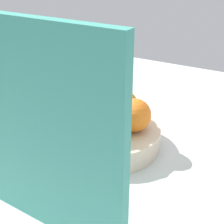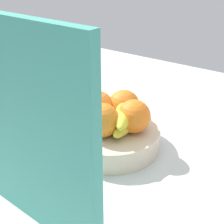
{
  "view_description": "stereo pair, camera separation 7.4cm",
  "coord_description": "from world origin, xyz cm",
  "px_view_note": "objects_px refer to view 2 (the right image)",
  "views": [
    {
      "loc": [
        -31.68,
        56.86,
        42.95
      ],
      "look_at": [
        1.38,
        -0.41,
        9.31
      ],
      "focal_mm": 49.88,
      "sensor_mm": 36.0,
      "label": 1
    },
    {
      "loc": [
        -37.84,
        52.83,
        42.95
      ],
      "look_at": [
        1.38,
        -0.41,
        9.31
      ],
      "focal_mm": 49.88,
      "sensor_mm": 36.0,
      "label": 2
    }
  ],
  "objects_px": {
    "banana_bunch": "(127,116)",
    "cutting_board": "(30,134)",
    "orange_front_right": "(102,120)",
    "orange_back_left": "(124,106)",
    "fruit_bowl": "(112,136)",
    "orange_center": "(134,116)",
    "orange_front_left": "(98,107)"
  },
  "relations": [
    {
      "from": "orange_front_left",
      "to": "cutting_board",
      "type": "bearing_deg",
      "value": 107.7
    },
    {
      "from": "orange_front_left",
      "to": "cutting_board",
      "type": "xyz_separation_m",
      "value": [
        -0.09,
        0.28,
        0.09
      ]
    },
    {
      "from": "cutting_board",
      "to": "orange_center",
      "type": "bearing_deg",
      "value": -90.05
    },
    {
      "from": "cutting_board",
      "to": "orange_front_left",
      "type": "bearing_deg",
      "value": -70.45
    },
    {
      "from": "orange_front_right",
      "to": "orange_center",
      "type": "bearing_deg",
      "value": -129.0
    },
    {
      "from": "orange_front_left",
      "to": "orange_front_right",
      "type": "height_order",
      "value": "same"
    },
    {
      "from": "orange_front_left",
      "to": "banana_bunch",
      "type": "distance_m",
      "value": 0.08
    },
    {
      "from": "orange_back_left",
      "to": "cutting_board",
      "type": "height_order",
      "value": "cutting_board"
    },
    {
      "from": "orange_front_left",
      "to": "fruit_bowl",
      "type": "bearing_deg",
      "value": 176.79
    },
    {
      "from": "banana_bunch",
      "to": "cutting_board",
      "type": "height_order",
      "value": "cutting_board"
    },
    {
      "from": "orange_front_left",
      "to": "orange_front_right",
      "type": "bearing_deg",
      "value": 136.39
    },
    {
      "from": "orange_front_left",
      "to": "orange_center",
      "type": "xyz_separation_m",
      "value": [
        -0.1,
        -0.01,
        0.0
      ]
    },
    {
      "from": "fruit_bowl",
      "to": "banana_bunch",
      "type": "bearing_deg",
      "value": -147.84
    },
    {
      "from": "cutting_board",
      "to": "orange_back_left",
      "type": "bearing_deg",
      "value": -80.75
    },
    {
      "from": "cutting_board",
      "to": "fruit_bowl",
      "type": "bearing_deg",
      "value": -79.08
    },
    {
      "from": "orange_front_right",
      "to": "orange_back_left",
      "type": "xyz_separation_m",
      "value": [
        0.0,
        -0.09,
        0.0
      ]
    },
    {
      "from": "orange_back_left",
      "to": "orange_front_left",
      "type": "bearing_deg",
      "value": 43.41
    },
    {
      "from": "orange_back_left",
      "to": "banana_bunch",
      "type": "xyz_separation_m",
      "value": [
        -0.03,
        0.03,
        -0.01
      ]
    },
    {
      "from": "orange_center",
      "to": "orange_back_left",
      "type": "relative_size",
      "value": 1.0
    },
    {
      "from": "orange_front_right",
      "to": "banana_bunch",
      "type": "xyz_separation_m",
      "value": [
        -0.02,
        -0.06,
        -0.01
      ]
    },
    {
      "from": "orange_center",
      "to": "cutting_board",
      "type": "xyz_separation_m",
      "value": [
        0.01,
        0.29,
        0.09
      ]
    },
    {
      "from": "fruit_bowl",
      "to": "cutting_board",
      "type": "distance_m",
      "value": 0.32
    },
    {
      "from": "fruit_bowl",
      "to": "cutting_board",
      "type": "bearing_deg",
      "value": 99.07
    },
    {
      "from": "orange_front_right",
      "to": "orange_back_left",
      "type": "distance_m",
      "value": 0.09
    },
    {
      "from": "orange_front_left",
      "to": "orange_back_left",
      "type": "xyz_separation_m",
      "value": [
        -0.05,
        -0.04,
        0.0
      ]
    },
    {
      "from": "fruit_bowl",
      "to": "orange_front_right",
      "type": "distance_m",
      "value": 0.08
    },
    {
      "from": "orange_front_right",
      "to": "cutting_board",
      "type": "xyz_separation_m",
      "value": [
        -0.04,
        0.23,
        0.09
      ]
    },
    {
      "from": "orange_center",
      "to": "orange_back_left",
      "type": "height_order",
      "value": "same"
    },
    {
      "from": "fruit_bowl",
      "to": "cutting_board",
      "type": "relative_size",
      "value": 0.67
    },
    {
      "from": "fruit_bowl",
      "to": "orange_front_right",
      "type": "relative_size",
      "value": 3.03
    },
    {
      "from": "orange_center",
      "to": "banana_bunch",
      "type": "xyz_separation_m",
      "value": [
        0.02,
        -0.01,
        -0.01
      ]
    },
    {
      "from": "orange_front_right",
      "to": "orange_back_left",
      "type": "bearing_deg",
      "value": -87.6
    }
  ]
}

